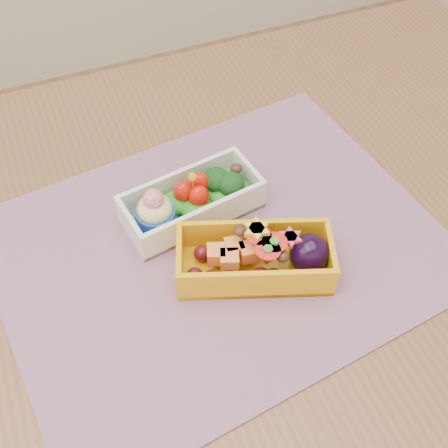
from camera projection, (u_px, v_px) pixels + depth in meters
name	position (u px, v px, depth m)	size (l,w,h in m)	color
ground	(226.00, 427.00, 1.32)	(3.00, 3.00, 0.00)	olive
table	(228.00, 271.00, 0.82)	(1.20, 0.80, 0.75)	brown
placemat	(220.00, 247.00, 0.72)	(0.55, 0.42, 0.00)	#A37183
bento_white	(191.00, 202.00, 0.73)	(0.19, 0.11, 0.07)	white
bento_yellow	(258.00, 258.00, 0.68)	(0.20, 0.14, 0.06)	#E6A30B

